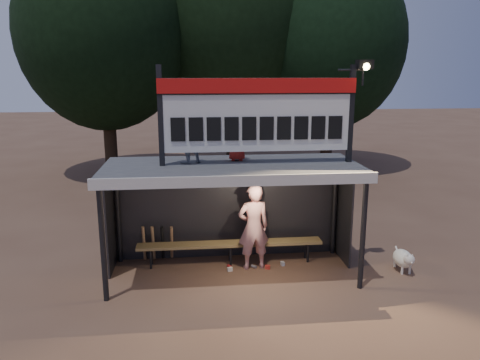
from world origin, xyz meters
name	(u,v)px	position (x,y,z in m)	size (l,w,h in m)	color
ground	(232,274)	(0.00, 0.00, 0.00)	(80.00, 80.00, 0.00)	brown
player	(253,227)	(0.47, 0.26, 0.92)	(0.67, 0.44, 1.83)	white
child_a	(187,136)	(-0.86, 0.18, 2.85)	(0.52, 0.40, 1.07)	slate
child_b	(237,139)	(0.14, 0.36, 2.76)	(0.43, 0.28, 0.88)	maroon
dugout_shelter	(231,185)	(0.00, 0.24, 1.85)	(5.10, 2.08, 2.32)	#3E3E41
scoreboard_assembly	(261,112)	(0.56, -0.01, 3.32)	(4.10, 0.27, 1.99)	black
bench	(230,244)	(0.00, 0.55, 0.43)	(4.00, 0.35, 0.48)	olive
tree_left	(104,32)	(-4.00, 10.00, 5.51)	(6.46, 6.46, 9.27)	#312115
tree_mid	(231,20)	(1.00, 11.50, 6.17)	(7.22, 7.22, 10.36)	black
tree_right	(331,43)	(5.00, 10.50, 5.19)	(6.08, 6.08, 8.72)	black
dog	(404,259)	(3.57, -0.25, 0.28)	(0.36, 0.81, 0.49)	white
bats	(158,243)	(-1.57, 0.82, 0.43)	(0.68, 0.35, 0.84)	#916944
litter	(253,267)	(0.46, 0.22, 0.04)	(1.26, 0.27, 0.08)	red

